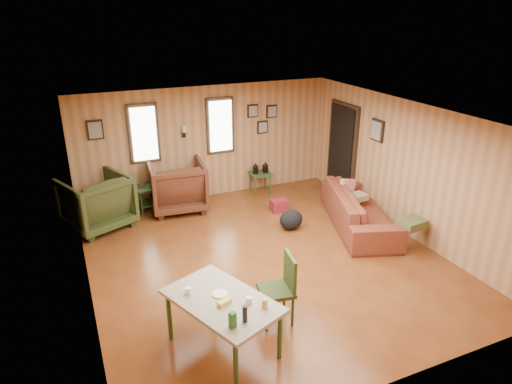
# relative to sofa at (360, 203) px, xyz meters

# --- Properties ---
(room) EXTENTS (5.54, 6.04, 2.44)m
(room) POSITION_rel_sofa_xyz_m (-1.97, -0.14, 0.74)
(room) COLOR brown
(room) RESTS_ON ground
(sofa) EXTENTS (1.45, 2.50, 0.94)m
(sofa) POSITION_rel_sofa_xyz_m (0.00, 0.00, 0.00)
(sofa) COLOR brown
(sofa) RESTS_ON ground
(recliner_brown) EXTENTS (1.18, 1.12, 1.11)m
(recliner_brown) POSITION_rel_sofa_xyz_m (-2.94, 2.14, 0.09)
(recliner_brown) COLOR #4F2717
(recliner_brown) RESTS_ON ground
(recliner_green) EXTENTS (1.40, 1.36, 1.12)m
(recliner_green) POSITION_rel_sofa_xyz_m (-4.52, 1.94, 0.09)
(recliner_green) COLOR #323C1B
(recliner_green) RESTS_ON ground
(end_table) EXTENTS (0.54, 0.50, 0.63)m
(end_table) POSITION_rel_sofa_xyz_m (-3.50, 2.33, -0.12)
(end_table) COLOR #2F4F23
(end_table) RESTS_ON ground
(side_table) EXTENTS (0.48, 0.48, 0.71)m
(side_table) POSITION_rel_sofa_xyz_m (-1.02, 2.29, 0.01)
(side_table) COLOR #2F4F23
(side_table) RESTS_ON ground
(cooler) EXTENTS (0.36, 0.27, 0.25)m
(cooler) POSITION_rel_sofa_xyz_m (-1.08, 1.21, -0.35)
(cooler) COLOR maroon
(cooler) RESTS_ON ground
(backpack) EXTENTS (0.53, 0.45, 0.39)m
(backpack) POSITION_rel_sofa_xyz_m (-1.25, 0.38, -0.28)
(backpack) COLOR black
(backpack) RESTS_ON ground
(sofa_pillows) EXTENTS (0.63, 1.90, 0.39)m
(sofa_pillows) POSITION_rel_sofa_xyz_m (0.17, -0.35, 0.04)
(sofa_pillows) COLOR #47502C
(sofa_pillows) RESTS_ON sofa
(dining_table) EXTENTS (1.29, 1.60, 0.91)m
(dining_table) POSITION_rel_sofa_xyz_m (-3.50, -2.14, 0.18)
(dining_table) COLOR #9B9682
(dining_table) RESTS_ON ground
(dining_chair) EXTENTS (0.49, 0.49, 0.96)m
(dining_chair) POSITION_rel_sofa_xyz_m (-2.61, -1.91, 0.07)
(dining_chair) COLOR #323C1B
(dining_chair) RESTS_ON ground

